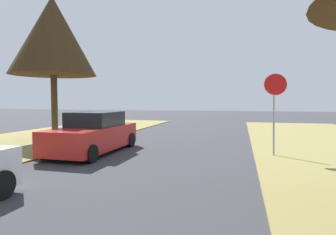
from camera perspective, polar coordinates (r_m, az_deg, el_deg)
stop_sign_far at (r=10.78m, az=20.75°, el=4.05°), size 0.81×0.58×2.94m
street_tree_left_mid_b at (r=15.86m, az=-22.22°, el=14.98°), size 4.21×4.21×7.20m
parked_sedan_red at (r=11.35m, az=-14.75°, el=-3.21°), size 1.96×4.41×1.57m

